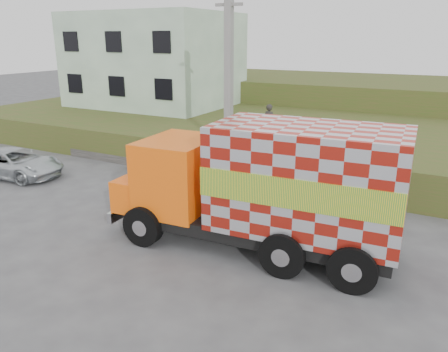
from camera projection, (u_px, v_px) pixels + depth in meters
The scene contains 10 objects.
ground at pixel (193, 218), 15.13m from camera, with size 120.00×120.00×0.00m, color #474749.
embankment at pixel (292, 139), 23.30m from camera, with size 40.00×12.00×1.50m, color #39531B.
embankment_far at pixel (346, 99), 33.15m from camera, with size 40.00×12.00×3.00m, color #39531B.
retaining_strip at pixel (204, 172), 19.49m from camera, with size 16.00×0.50×0.40m, color #595651.
building at pixel (155, 60), 29.61m from camera, with size 10.00×8.00×6.00m, color silver.
utility_pole at pixel (229, 85), 18.20m from camera, with size 1.20×0.30×8.00m.
cargo_truck at pixel (267, 187), 12.34m from camera, with size 8.58×3.38×3.76m.
cow at pixel (141, 190), 15.90m from camera, with size 0.71×1.56×1.32m, color #321D0C.
suv at pixel (13, 163), 19.39m from camera, with size 2.09×4.54×1.26m, color silver.
pedestrian at pixel (269, 122), 19.70m from camera, with size 0.59×0.39×1.62m, color #2F2D2A.
Camera 1 is at (7.54, -11.81, 5.98)m, focal length 35.00 mm.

